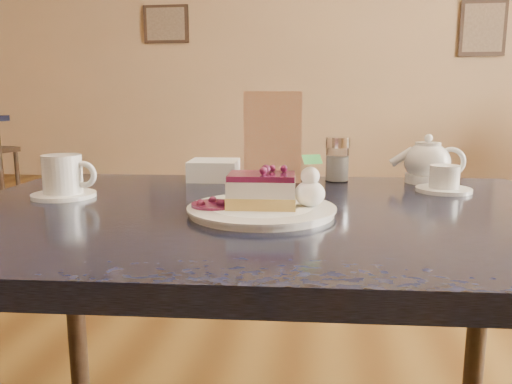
# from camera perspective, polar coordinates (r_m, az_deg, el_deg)

# --- Properties ---
(main_table) EXTENTS (1.16, 0.81, 0.70)m
(main_table) POSITION_cam_1_polar(r_m,az_deg,el_deg) (0.90, 0.82, -6.43)
(main_table) COLOR black
(main_table) RESTS_ON ground
(dessert_plate) EXTENTS (0.24, 0.24, 0.01)m
(dessert_plate) POSITION_cam_1_polar(r_m,az_deg,el_deg) (0.83, 0.64, -2.11)
(dessert_plate) COLOR white
(dessert_plate) RESTS_ON main_table
(cheesecake_slice) EXTENTS (0.12, 0.09, 0.06)m
(cheesecake_slice) POSITION_cam_1_polar(r_m,az_deg,el_deg) (0.82, 0.65, 0.17)
(cheesecake_slice) COLOR #E8C469
(cheesecake_slice) RESTS_ON dessert_plate
(whipped_cream) EXTENTS (0.05, 0.05, 0.05)m
(whipped_cream) POSITION_cam_1_polar(r_m,az_deg,el_deg) (0.83, 6.17, -0.16)
(whipped_cream) COLOR white
(whipped_cream) RESTS_ON dessert_plate
(berry_sauce) EXTENTS (0.07, 0.07, 0.01)m
(berry_sauce) POSITION_cam_1_polar(r_m,az_deg,el_deg) (0.83, -4.85, -1.48)
(berry_sauce) COLOR #451329
(berry_sauce) RESTS_ON dessert_plate
(coffee_set) EXTENTS (0.13, 0.12, 0.08)m
(coffee_set) POSITION_cam_1_polar(r_m,az_deg,el_deg) (1.04, -21.10, 1.45)
(coffee_set) COLOR white
(coffee_set) RESTS_ON main_table
(tea_set) EXTENTS (0.17, 0.22, 0.10)m
(tea_set) POSITION_cam_1_polar(r_m,az_deg,el_deg) (1.18, 19.25, 2.76)
(tea_set) COLOR white
(tea_set) RESTS_ON main_table
(menu_card) EXTENTS (0.13, 0.04, 0.21)m
(menu_card) POSITION_cam_1_polar(r_m,az_deg,el_deg) (1.14, 1.93, 6.27)
(menu_card) COLOR beige
(menu_card) RESTS_ON main_table
(sugar_shaker) EXTENTS (0.06, 0.06, 0.10)m
(sugar_shaker) POSITION_cam_1_polar(r_m,az_deg,el_deg) (1.17, 9.28, 3.74)
(sugar_shaker) COLOR white
(sugar_shaker) RESTS_ON main_table
(napkin_stack) EXTENTS (0.12, 0.12, 0.05)m
(napkin_stack) POSITION_cam_1_polar(r_m,az_deg,el_deg) (1.19, -4.82, 2.52)
(napkin_stack) COLOR white
(napkin_stack) RESTS_ON main_table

